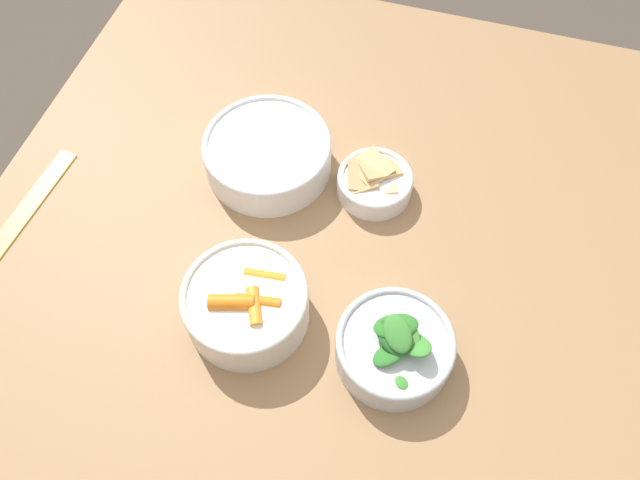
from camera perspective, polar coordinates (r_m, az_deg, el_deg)
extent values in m
plane|color=#4C4238|center=(1.57, -0.32, -16.77)|extent=(10.00, 10.00, 0.00)
cube|color=#99724C|center=(0.88, -0.54, -5.19)|extent=(1.24, 1.05, 0.03)
cube|color=olive|center=(1.53, 23.03, 2.96)|extent=(0.06, 0.06, 0.71)
cube|color=olive|center=(1.60, -10.81, 11.05)|extent=(0.06, 0.06, 0.71)
cylinder|color=silver|center=(0.83, -6.75, -5.91)|extent=(0.17, 0.17, 0.06)
torus|color=silver|center=(0.80, -6.97, -4.97)|extent=(0.17, 0.17, 0.01)
cylinder|color=orange|center=(0.82, -9.12, -5.48)|extent=(0.05, 0.03, 0.02)
cylinder|color=orange|center=(0.82, -7.01, -5.22)|extent=(0.06, 0.05, 0.02)
cylinder|color=orange|center=(0.81, -4.46, -5.87)|extent=(0.05, 0.04, 0.02)
cylinder|color=orange|center=(0.82, -5.03, -3.49)|extent=(0.03, 0.06, 0.02)
cylinder|color=orange|center=(0.81, -7.33, -6.46)|extent=(0.06, 0.06, 0.02)
cylinder|color=orange|center=(0.81, -7.94, -6.48)|extent=(0.04, 0.06, 0.02)
cylinder|color=orange|center=(0.79, -6.03, -6.08)|extent=(0.05, 0.04, 0.02)
cylinder|color=orange|center=(0.80, -8.11, -5.68)|extent=(0.04, 0.06, 0.02)
cylinder|color=orange|center=(0.80, -5.66, -5.63)|extent=(0.02, 0.06, 0.02)
cylinder|color=silver|center=(0.81, 6.78, -9.84)|extent=(0.15, 0.15, 0.05)
torus|color=silver|center=(0.79, 6.95, -9.21)|extent=(0.15, 0.15, 0.01)
ellipsoid|color=#3D8433|center=(0.79, 7.96, -12.32)|extent=(0.05, 0.04, 0.03)
ellipsoid|color=#4C933D|center=(0.79, 4.05, -9.60)|extent=(0.04, 0.04, 0.01)
ellipsoid|color=#2D7028|center=(0.78, 6.96, -7.83)|extent=(0.06, 0.07, 0.02)
ellipsoid|color=#3D8433|center=(0.77, 7.13, -8.50)|extent=(0.06, 0.06, 0.03)
ellipsoid|color=#3D8433|center=(0.81, 5.67, -6.56)|extent=(0.04, 0.03, 0.02)
ellipsoid|color=#235B23|center=(0.78, 6.74, -8.87)|extent=(0.06, 0.06, 0.02)
ellipsoid|color=#3D8433|center=(0.78, 8.74, -9.49)|extent=(0.06, 0.06, 0.04)
ellipsoid|color=#4C933D|center=(0.78, 8.25, -9.03)|extent=(0.04, 0.03, 0.02)
ellipsoid|color=#2D7028|center=(0.78, 6.39, -10.28)|extent=(0.06, 0.05, 0.03)
cylinder|color=white|center=(0.97, -4.79, 7.74)|extent=(0.19, 0.19, 0.06)
torus|color=white|center=(0.94, -4.91, 8.77)|extent=(0.19, 0.19, 0.01)
cylinder|color=#9E6B4C|center=(0.97, -4.75, 7.42)|extent=(0.18, 0.18, 0.03)
ellipsoid|color=#8E5B3D|center=(0.96, -8.55, 8.02)|extent=(0.01, 0.01, 0.01)
ellipsoid|color=#AD7551|center=(0.93, -0.53, 6.15)|extent=(0.01, 0.01, 0.01)
ellipsoid|color=#8E5B3D|center=(0.92, -5.46, 5.89)|extent=(0.01, 0.01, 0.01)
ellipsoid|color=#AD7551|center=(0.96, -7.37, 7.81)|extent=(0.01, 0.01, 0.01)
ellipsoid|color=#A36B4C|center=(0.93, -4.77, 5.71)|extent=(0.01, 0.01, 0.01)
ellipsoid|color=#AD7551|center=(0.94, -3.70, 7.01)|extent=(0.01, 0.01, 0.01)
ellipsoid|color=#AD7551|center=(0.93, -6.21, 5.52)|extent=(0.01, 0.01, 0.01)
ellipsoid|color=#A36B4C|center=(0.99, -5.41, 10.32)|extent=(0.01, 0.01, 0.01)
ellipsoid|color=#8E5B3D|center=(1.00, -3.22, 11.49)|extent=(0.01, 0.01, 0.01)
ellipsoid|color=#8E5B3D|center=(0.92, -6.14, 4.84)|extent=(0.01, 0.01, 0.01)
cylinder|color=beige|center=(0.98, -8.38, 9.70)|extent=(0.02, 0.02, 0.01)
cylinder|color=beige|center=(0.95, -2.36, 8.42)|extent=(0.03, 0.03, 0.01)
cylinder|color=white|center=(0.95, 5.01, 5.10)|extent=(0.11, 0.11, 0.03)
torus|color=white|center=(0.93, 5.09, 5.70)|extent=(0.11, 0.11, 0.01)
cube|color=tan|center=(0.93, 4.96, 4.22)|extent=(0.06, 0.06, 0.01)
cube|color=tan|center=(0.93, 5.79, 5.02)|extent=(0.06, 0.05, 0.02)
cube|color=tan|center=(0.93, 3.94, 5.16)|extent=(0.05, 0.05, 0.02)
cube|color=tan|center=(0.93, 4.30, 5.79)|extent=(0.07, 0.07, 0.03)
cube|color=tan|center=(0.94, 5.38, 6.73)|extent=(0.08, 0.08, 0.02)
cube|color=tan|center=(0.94, 4.72, 6.61)|extent=(0.07, 0.07, 0.01)
cube|color=#EADB4C|center=(1.03, -26.00, 1.42)|extent=(0.28, 0.05, 0.00)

